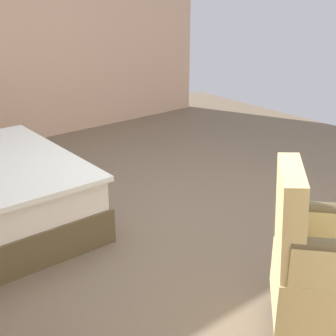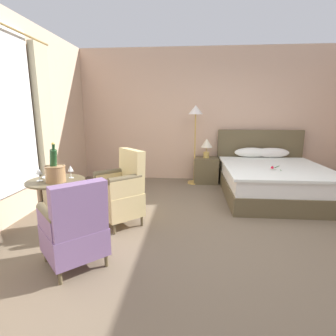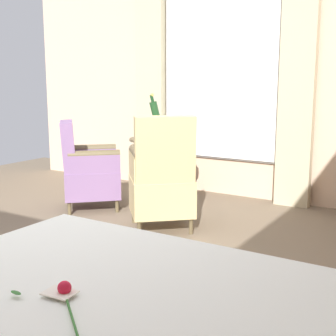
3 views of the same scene
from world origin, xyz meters
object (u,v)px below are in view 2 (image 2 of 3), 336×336
nightstand (206,170)px  armchair_facing_bed (75,229)px  side_table_round (58,203)px  bed (272,178)px  bedside_lamp (207,145)px  champagne_bucket (55,171)px  snack_plate (50,177)px  floor_lamp_brass (195,121)px  wine_glass_near_bucket (70,169)px  wine_glass_near_edge (39,172)px  armchair_by_window (122,192)px

nightstand → armchair_facing_bed: bearing=-113.8°
side_table_round → nightstand: bearing=54.3°
bed → nightstand: bearing=145.1°
armchair_facing_bed → bedside_lamp: bearing=66.2°
champagne_bucket → armchair_facing_bed: size_ratio=0.51×
snack_plate → armchair_facing_bed: bearing=-49.8°
floor_lamp_brass → bed: bearing=-27.4°
bed → side_table_round: 3.59m
floor_lamp_brass → wine_glass_near_bucket: size_ratio=10.47×
bedside_lamp → snack_plate: bedside_lamp is taller
bedside_lamp → snack_plate: 3.27m
champagne_bucket → wine_glass_near_edge: bearing=174.4°
nightstand → wine_glass_near_bucket: size_ratio=3.48×
champagne_bucket → armchair_facing_bed: (0.44, -0.53, -0.44)m
floor_lamp_brass → side_table_round: floor_lamp_brass is taller
armchair_by_window → floor_lamp_brass: bearing=65.1°
wine_glass_near_bucket → armchair_by_window: armchair_by_window is taller
bedside_lamp → wine_glass_near_bucket: (-1.79, -2.55, 0.00)m
bed → armchair_by_window: size_ratio=2.10×
side_table_round → armchair_facing_bed: bearing=-51.7°
bed → bedside_lamp: 1.48m
bedside_lamp → floor_lamp_brass: floor_lamp_brass is taller
bed → floor_lamp_brass: 1.85m
bed → bedside_lamp: bearing=145.1°
nightstand → wine_glass_near_edge: (-2.09, -2.72, 0.55)m
wine_glass_near_edge → side_table_round: bearing=16.0°
bed → armchair_by_window: bearing=-148.9°
nightstand → champagne_bucket: champagne_bucket is taller
floor_lamp_brass → armchair_facing_bed: floor_lamp_brass is taller
side_table_round → armchair_by_window: armchair_by_window is taller
floor_lamp_brass → wine_glass_near_edge: bearing=-124.9°
side_table_round → armchair_facing_bed: (0.48, -0.60, -0.04)m
wine_glass_near_edge → bedside_lamp: bearing=52.4°
wine_glass_near_bucket → wine_glass_near_edge: (-0.30, -0.17, -0.00)m
side_table_round → wine_glass_near_bucket: (0.13, 0.12, 0.39)m
floor_lamp_brass → champagne_bucket: bearing=-121.6°
champagne_bucket → snack_plate: (-0.17, 0.19, -0.12)m
wine_glass_near_bucket → wine_glass_near_edge: bearing=-150.8°
nightstand → snack_plate: bearing=-128.9°
armchair_by_window → snack_plate: bearing=-158.8°
bed → armchair_facing_bed: bearing=-136.2°
nightstand → champagne_bucket: size_ratio=1.18×
snack_plate → armchair_by_window: bearing=21.2°
floor_lamp_brass → armchair_facing_bed: size_ratio=1.82×
champagne_bucket → bedside_lamp: bearing=55.5°
nightstand → armchair_facing_bed: 3.57m
champagne_bucket → snack_plate: champagne_bucket is taller
floor_lamp_brass → armchair_by_window: 2.52m
floor_lamp_brass → wine_glass_near_bucket: 2.95m
snack_plate → armchair_facing_bed: 1.00m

